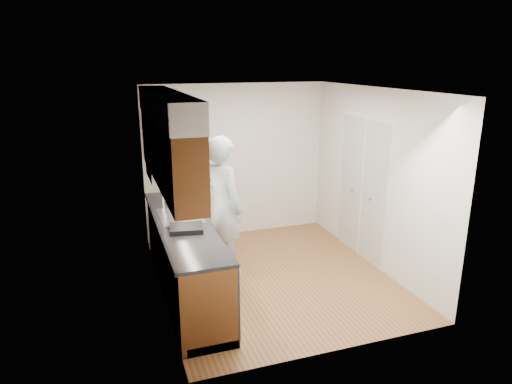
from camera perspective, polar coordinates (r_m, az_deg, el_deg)
floor at (r=6.34m, az=2.22°, el=-10.49°), size 3.50×3.50×0.00m
ceiling at (r=5.68m, az=2.50°, el=12.68°), size 3.50×3.50×0.00m
wall_left at (r=5.55m, az=-12.27°, el=-0.92°), size 0.02×3.50×2.50m
wall_right at (r=6.56m, az=14.67°, el=1.57°), size 0.02×3.50×2.50m
wall_back at (r=7.50m, az=-2.47°, el=3.88°), size 3.00×0.02×2.50m
counter at (r=5.85m, az=-8.88°, el=-7.80°), size 0.64×2.80×1.30m
upper_cabinets at (r=5.45m, az=-11.00°, el=6.41°), size 0.47×2.80×1.21m
closet_door at (r=6.86m, az=13.10°, el=0.35°), size 0.02×1.22×2.05m
floor_mat at (r=6.43m, az=-3.98°, el=-10.07°), size 0.64×0.85×0.01m
person at (r=6.03m, az=-4.18°, el=-0.71°), size 0.77×0.91×2.17m
soap_bottle_a at (r=6.40m, az=-9.96°, el=-0.19°), size 0.14×0.14×0.26m
soap_bottle_b at (r=6.30m, az=-9.59°, el=-0.72°), size 0.13×0.13×0.20m
soap_bottle_c at (r=6.60m, az=-10.63°, el=-0.20°), size 0.17×0.17×0.15m
soda_can at (r=6.25m, az=-8.45°, el=-1.25°), size 0.06×0.06×0.11m
steel_can at (r=6.29m, az=-8.22°, el=-1.03°), size 0.08×0.08×0.13m
dish_rack at (r=5.36m, az=-8.70°, el=-4.52°), size 0.42×0.37×0.06m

